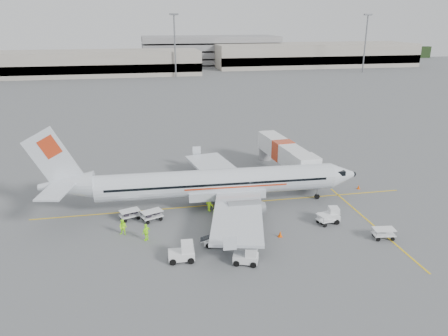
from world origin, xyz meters
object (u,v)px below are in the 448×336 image
Objects in this scene: tug_fore at (329,215)px; tug_mid at (246,255)px; aircraft at (217,165)px; belt_loader at (221,234)px; tug_aft at (181,252)px; jet_bridge at (283,157)px.

tug_fore is 12.46m from tug_mid.
aircraft is 10.10m from belt_loader.
tug_mid is at bearing -12.60° from tug_aft.
jet_bridge is 4.13× the size of belt_loader.
tug_aft is (-5.55, 1.59, 0.06)m from tug_mid.
tug_aft reaches higher than tug_fore.
tug_fore is at bearing 51.17° from tug_mid.
jet_bridge is at bearing 42.32° from aircraft.
tug_fore is 0.94× the size of tug_aft.
jet_bridge reaches higher than tug_mid.
aircraft is at bearing 157.43° from tug_fore.
aircraft reaches higher than belt_loader.
jet_bridge is 26.51m from tug_aft.
aircraft reaches higher than tug_aft.
tug_fore is at bearing 19.72° from tug_aft.
tug_fore is at bearing -95.59° from jet_bridge.
jet_bridge is at bearing 65.92° from belt_loader.
jet_bridge reaches higher than tug_fore.
jet_bridge is at bearing 55.00° from tug_aft.
jet_bridge is 7.96× the size of tug_fore.
aircraft is 13.37m from tug_fore.
aircraft is at bearing -144.66° from jet_bridge.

